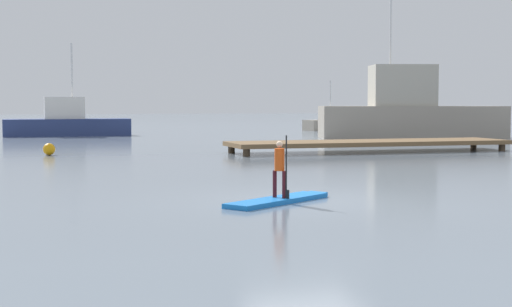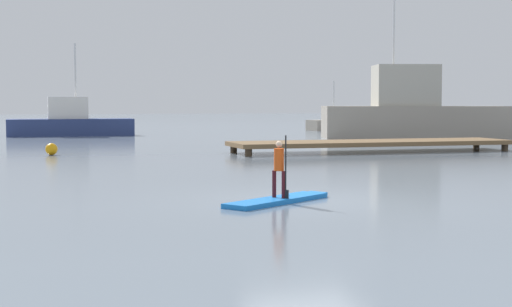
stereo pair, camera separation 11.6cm
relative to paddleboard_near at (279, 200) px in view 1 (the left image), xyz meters
name	(u,v)px [view 1 (the left image)]	position (x,y,z in m)	size (l,w,h in m)	color
ground_plane	(306,200)	(0.70, 0.29, -0.05)	(240.00, 240.00, 0.00)	slate
paddleboard_near	(279,200)	(0.00, 0.00, 0.00)	(2.78, 2.17, 0.10)	blue
paddler_child_solo	(280,166)	(0.00, -0.01, 0.72)	(0.30, 0.36, 1.31)	#4C1419
fishing_boat_white_large	(409,112)	(16.74, 25.72, 1.44)	(11.03, 5.62, 8.49)	#9E9384
fishing_boat_green_midground	(67,123)	(-2.15, 34.36, 0.74)	(7.62, 2.31, 5.69)	navy
motor_boat_small_navy	(338,123)	(17.66, 38.42, 0.48)	(5.61, 2.66, 3.64)	#9E9384
floating_dock	(369,143)	(9.02, 14.74, 0.33)	(12.05, 2.80, 0.47)	brown
mooring_buoy_near	(49,149)	(-3.98, 16.50, 0.19)	(0.47, 0.47, 0.47)	orange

